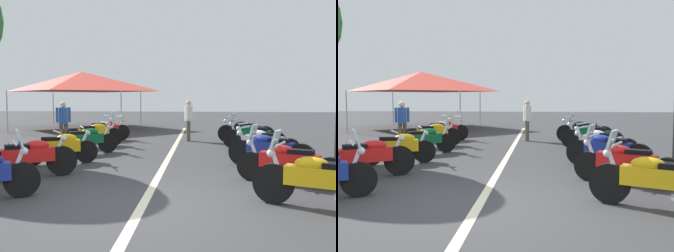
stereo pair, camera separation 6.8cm
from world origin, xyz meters
The scene contains 18 objects.
ground_plane centered at (0.00, 0.00, 0.00)m, with size 80.00×80.00×0.00m, color #38383A.
lane_centre_stripe centered at (5.30, 0.00, 0.00)m, with size 20.31×0.16×0.01m, color beige.
motorcycle_left_row_1 centered at (1.95, 2.75, 0.47)m, with size 1.28×1.81×1.01m.
motorcycle_left_row_2 centered at (3.68, 2.74, 0.45)m, with size 1.03×1.84×0.98m.
motorcycle_left_row_3 centered at (5.41, 2.61, 0.46)m, with size 1.34×1.80×1.19m.
motorcycle_left_row_4 centered at (7.12, 2.83, 0.47)m, with size 1.07×1.92×1.22m.
motorcycle_left_row_5 centered at (8.76, 2.90, 0.47)m, with size 1.41×1.85×1.21m.
motorcycle_right_row_0 centered at (0.21, -2.82, 0.48)m, with size 1.09×2.07×1.22m.
motorcycle_right_row_1 centered at (1.89, -2.68, 0.46)m, with size 1.08×2.01×1.20m.
motorcycle_right_row_2 centered at (3.67, -2.63, 0.46)m, with size 1.17×1.98×1.01m.
motorcycle_right_row_3 centered at (5.29, -2.75, 0.45)m, with size 1.23×1.89×0.99m.
motorcycle_right_row_4 centered at (6.97, -2.67, 0.47)m, with size 1.06×2.01×1.22m.
motorcycle_right_row_5 centered at (8.76, -2.63, 0.47)m, with size 1.00×2.10×1.02m.
traffic_cone_0 centered at (3.51, 4.07, 0.29)m, with size 0.36×0.36×0.61m.
traffic_cone_2 centered at (7.10, 4.04, 0.29)m, with size 0.36×0.36×0.61m.
bystander_0 centered at (9.19, -0.43, 0.96)m, with size 0.53×0.32×1.64m.
bystander_2 centered at (7.23, 4.01, 0.94)m, with size 0.33×0.46×1.61m.
event_tent centered at (14.74, 5.79, 2.65)m, with size 6.39×6.39×3.20m.
Camera 1 is at (-5.64, -0.95, 1.75)m, focal length 39.48 mm.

